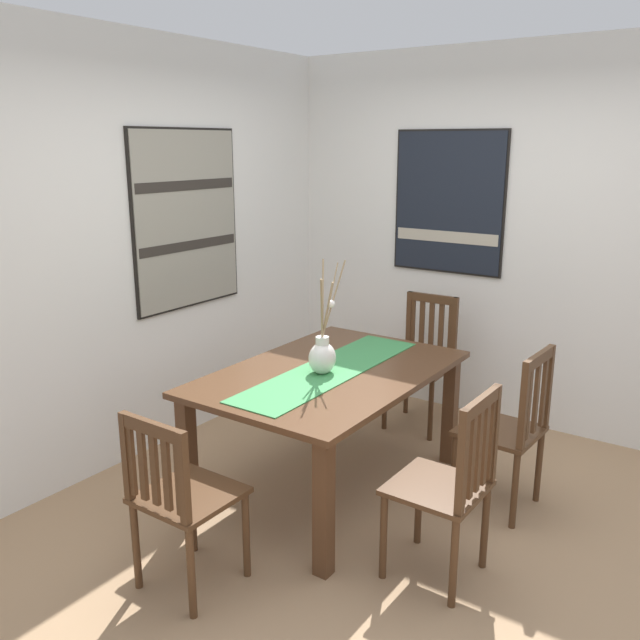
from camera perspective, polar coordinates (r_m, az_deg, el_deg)
ground_plane at (r=3.84m, az=5.64°, el=-17.29°), size 6.40×6.40×0.03m
wall_back at (r=4.50m, az=-15.13°, el=5.72°), size 6.40×0.12×2.70m
wall_side at (r=5.02m, az=16.54°, el=6.52°), size 0.12×6.40×2.70m
dining_table at (r=3.92m, az=0.85°, el=-5.76°), size 1.61×1.06×0.75m
table_runner at (r=3.89m, az=0.86°, el=-4.27°), size 1.48×0.36×0.01m
centerpiece_vase at (r=3.80m, az=0.22°, el=-2.94°), size 0.31×0.17×0.65m
chair_0 at (r=4.94m, az=8.79°, el=-3.26°), size 0.43×0.43×0.96m
chair_1 at (r=3.24m, az=11.04°, el=-13.44°), size 0.43×0.43×0.96m
chair_2 at (r=3.91m, az=15.86°, el=-8.82°), size 0.44×0.44×0.95m
chair_3 at (r=3.19m, az=-11.90°, el=-14.44°), size 0.42×0.42×0.89m
painting_on_back_wall at (r=4.67m, az=-11.33°, el=8.42°), size 0.95×0.05×1.20m
painting_on_side_wall at (r=5.11m, az=10.94°, el=9.81°), size 0.05×0.87×1.05m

